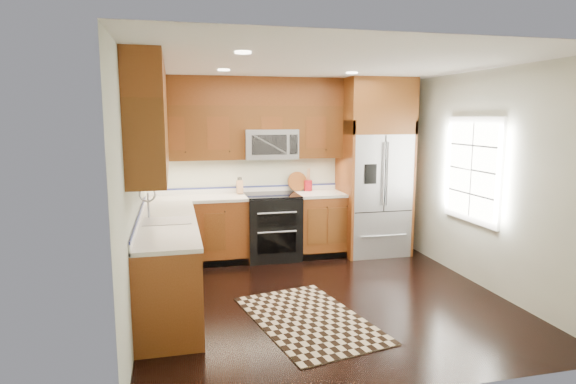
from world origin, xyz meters
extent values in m
plane|color=black|center=(0.00, 0.00, 0.00)|extent=(4.00, 4.00, 0.00)
cube|color=silver|center=(0.00, 2.00, 1.30)|extent=(4.00, 0.02, 2.60)
cube|color=silver|center=(-2.00, 0.00, 1.30)|extent=(0.02, 4.00, 2.60)
cube|color=silver|center=(2.00, 0.00, 1.30)|extent=(0.02, 4.00, 2.60)
cube|color=white|center=(1.98, 0.20, 1.40)|extent=(0.04, 1.10, 1.30)
cube|color=white|center=(1.97, 0.20, 1.40)|extent=(0.02, 0.95, 1.15)
cube|color=brown|center=(-1.31, 1.70, 0.45)|extent=(1.37, 0.60, 0.90)
cube|color=brown|center=(0.49, 1.70, 0.45)|extent=(0.72, 0.60, 0.90)
cube|color=brown|center=(-1.70, 0.20, 0.45)|extent=(0.60, 2.40, 0.90)
cube|color=white|center=(-0.57, 1.70, 0.92)|extent=(2.85, 0.62, 0.04)
cube|color=white|center=(-1.70, 0.20, 0.92)|extent=(0.62, 2.40, 0.04)
cube|color=brown|center=(-0.57, 1.83, 1.83)|extent=(2.85, 0.33, 0.75)
cube|color=brown|center=(-1.83, 0.20, 1.83)|extent=(0.33, 2.40, 0.75)
cube|color=brown|center=(-0.57, 1.83, 2.40)|extent=(2.85, 0.33, 0.40)
cube|color=brown|center=(-1.83, 0.20, 2.40)|extent=(0.33, 2.40, 0.40)
cube|color=black|center=(-0.25, 1.67, 0.46)|extent=(0.76, 0.64, 0.92)
cube|color=black|center=(-0.25, 1.67, 0.94)|extent=(0.76, 0.60, 0.02)
cube|color=black|center=(-0.25, 1.35, 0.62)|extent=(0.55, 0.01, 0.18)
cube|color=black|center=(-0.25, 1.35, 0.30)|extent=(0.55, 0.01, 0.28)
cylinder|color=#B2B2B7|center=(-0.25, 1.33, 0.74)|extent=(0.55, 0.02, 0.02)
cylinder|color=#B2B2B7|center=(-0.25, 1.33, 0.47)|extent=(0.55, 0.02, 0.02)
cube|color=#B2B2B7|center=(-0.25, 1.80, 1.66)|extent=(0.76, 0.40, 0.42)
cube|color=black|center=(-0.30, 1.60, 1.66)|extent=(0.50, 0.01, 0.28)
cube|color=#B2B2B7|center=(1.30, 1.63, 0.90)|extent=(0.90, 0.74, 1.80)
cube|color=black|center=(1.30, 1.26, 1.25)|extent=(0.01, 0.01, 1.08)
cube|color=black|center=(1.08, 1.25, 1.25)|extent=(0.18, 0.01, 0.28)
cube|color=brown|center=(0.83, 1.63, 1.00)|extent=(0.04, 0.74, 2.00)
cube|color=brown|center=(1.77, 1.63, 1.00)|extent=(0.04, 0.74, 2.00)
cube|color=brown|center=(1.30, 1.63, 2.20)|extent=(0.98, 0.74, 0.80)
cube|color=#B2B2B7|center=(-1.70, 0.20, 0.95)|extent=(0.50, 0.42, 0.02)
cylinder|color=#B2B2B7|center=(-1.90, 0.42, 1.08)|extent=(0.02, 0.02, 0.28)
torus|color=#B2B2B7|center=(-1.90, 0.34, 1.22)|extent=(0.18, 0.02, 0.18)
cube|color=black|center=(-0.33, -0.55, 0.01)|extent=(1.34, 1.87, 0.01)
cube|color=#AC7C53|center=(-0.69, 1.87, 1.04)|extent=(0.09, 0.13, 0.19)
cylinder|color=maroon|center=(0.36, 1.91, 1.02)|extent=(0.15, 0.15, 0.16)
cylinder|color=brown|center=(0.19, 1.93, 0.95)|extent=(0.32, 0.32, 0.02)
camera|label=1|loc=(-1.61, -5.01, 2.05)|focal=30.00mm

